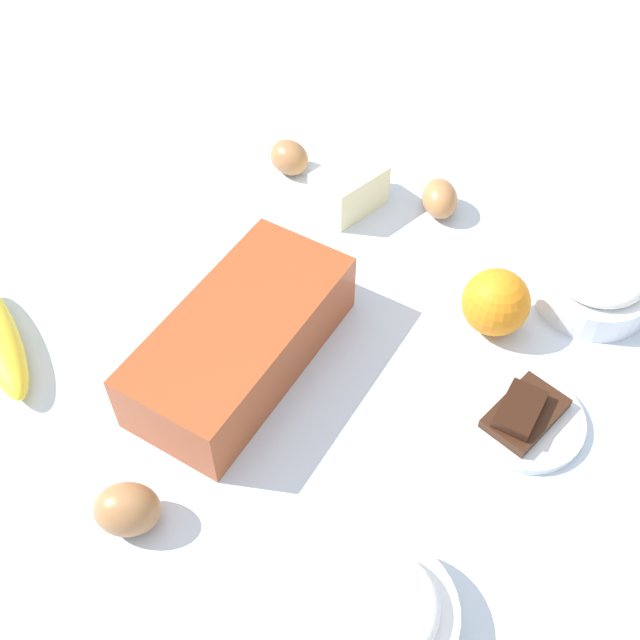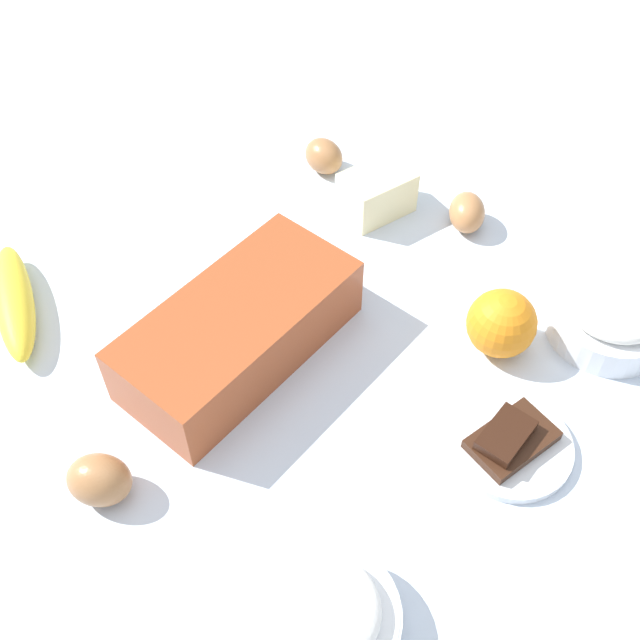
{
  "view_description": "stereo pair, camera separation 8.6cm",
  "coord_description": "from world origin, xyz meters",
  "px_view_note": "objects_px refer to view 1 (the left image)",
  "views": [
    {
      "loc": [
        0.4,
        0.39,
        0.7
      ],
      "look_at": [
        0.0,
        0.0,
        0.04
      ],
      "focal_mm": 43.29,
      "sensor_mm": 36.0,
      "label": 1
    },
    {
      "loc": [
        0.33,
        0.45,
        0.7
      ],
      "look_at": [
        0.0,
        0.0,
        0.04
      ],
      "focal_mm": 43.29,
      "sensor_mm": 36.0,
      "label": 2
    }
  ],
  "objects_px": {
    "sugar_bowl": "(380,612)",
    "egg_beside_bowl": "(289,157)",
    "orange_fruit": "(496,302)",
    "egg_loose": "(440,198)",
    "chocolate_plate": "(523,417)",
    "butter_block": "(349,188)",
    "flour_bowl": "(596,281)",
    "egg_near_butter": "(127,509)",
    "loaf_pan": "(241,339)"
  },
  "relations": [
    {
      "from": "loaf_pan",
      "to": "flour_bowl",
      "type": "height_order",
      "value": "loaf_pan"
    },
    {
      "from": "flour_bowl",
      "to": "egg_beside_bowl",
      "type": "relative_size",
      "value": 2.31
    },
    {
      "from": "butter_block",
      "to": "chocolate_plate",
      "type": "distance_m",
      "value": 0.39
    },
    {
      "from": "flour_bowl",
      "to": "sugar_bowl",
      "type": "relative_size",
      "value": 1.01
    },
    {
      "from": "loaf_pan",
      "to": "sugar_bowl",
      "type": "distance_m",
      "value": 0.32
    },
    {
      "from": "egg_beside_bowl",
      "to": "loaf_pan",
      "type": "bearing_deg",
      "value": 37.22
    },
    {
      "from": "sugar_bowl",
      "to": "egg_near_butter",
      "type": "xyz_separation_m",
      "value": [
        0.1,
        -0.24,
        -0.0
      ]
    },
    {
      "from": "butter_block",
      "to": "egg_near_butter",
      "type": "distance_m",
      "value": 0.51
    },
    {
      "from": "sugar_bowl",
      "to": "chocolate_plate",
      "type": "distance_m",
      "value": 0.27
    },
    {
      "from": "orange_fruit",
      "to": "egg_loose",
      "type": "xyz_separation_m",
      "value": [
        -0.11,
        -0.17,
        -0.02
      ]
    },
    {
      "from": "loaf_pan",
      "to": "butter_block",
      "type": "distance_m",
      "value": 0.29
    },
    {
      "from": "flour_bowl",
      "to": "egg_beside_bowl",
      "type": "distance_m",
      "value": 0.44
    },
    {
      "from": "egg_beside_bowl",
      "to": "egg_loose",
      "type": "distance_m",
      "value": 0.22
    },
    {
      "from": "flour_bowl",
      "to": "egg_near_butter",
      "type": "bearing_deg",
      "value": -15.83
    },
    {
      "from": "chocolate_plate",
      "to": "sugar_bowl",
      "type": "bearing_deg",
      "value": 6.67
    },
    {
      "from": "butter_block",
      "to": "chocolate_plate",
      "type": "height_order",
      "value": "butter_block"
    },
    {
      "from": "loaf_pan",
      "to": "flour_bowl",
      "type": "xyz_separation_m",
      "value": [
        -0.36,
        0.23,
        -0.01
      ]
    },
    {
      "from": "sugar_bowl",
      "to": "egg_near_butter",
      "type": "height_order",
      "value": "sugar_bowl"
    },
    {
      "from": "butter_block",
      "to": "egg_beside_bowl",
      "type": "bearing_deg",
      "value": -87.54
    },
    {
      "from": "flour_bowl",
      "to": "egg_beside_bowl",
      "type": "bearing_deg",
      "value": -78.77
    },
    {
      "from": "sugar_bowl",
      "to": "orange_fruit",
      "type": "xyz_separation_m",
      "value": [
        -0.35,
        -0.14,
        0.01
      ]
    },
    {
      "from": "flour_bowl",
      "to": "butter_block",
      "type": "xyz_separation_m",
      "value": [
        0.08,
        -0.33,
        -0.0
      ]
    },
    {
      "from": "sugar_bowl",
      "to": "egg_beside_bowl",
      "type": "distance_m",
      "value": 0.64
    },
    {
      "from": "sugar_bowl",
      "to": "egg_loose",
      "type": "distance_m",
      "value": 0.56
    },
    {
      "from": "loaf_pan",
      "to": "chocolate_plate",
      "type": "bearing_deg",
      "value": 106.29
    },
    {
      "from": "egg_near_butter",
      "to": "egg_beside_bowl",
      "type": "bearing_deg",
      "value": -150.2
    },
    {
      "from": "egg_beside_bowl",
      "to": "chocolate_plate",
      "type": "relative_size",
      "value": 0.46
    },
    {
      "from": "sugar_bowl",
      "to": "butter_block",
      "type": "xyz_separation_m",
      "value": [
        -0.39,
        -0.4,
        0.0
      ]
    },
    {
      "from": "flour_bowl",
      "to": "egg_near_butter",
      "type": "height_order",
      "value": "flour_bowl"
    },
    {
      "from": "flour_bowl",
      "to": "egg_loose",
      "type": "bearing_deg",
      "value": -88.51
    },
    {
      "from": "flour_bowl",
      "to": "sugar_bowl",
      "type": "distance_m",
      "value": 0.48
    },
    {
      "from": "chocolate_plate",
      "to": "egg_near_butter",
      "type": "bearing_deg",
      "value": -29.53
    },
    {
      "from": "flour_bowl",
      "to": "chocolate_plate",
      "type": "xyz_separation_m",
      "value": [
        0.2,
        0.04,
        -0.02
      ]
    },
    {
      "from": "sugar_bowl",
      "to": "chocolate_plate",
      "type": "relative_size",
      "value": 1.07
    },
    {
      "from": "egg_near_butter",
      "to": "egg_loose",
      "type": "bearing_deg",
      "value": -172.87
    },
    {
      "from": "orange_fruit",
      "to": "egg_beside_bowl",
      "type": "distance_m",
      "value": 0.38
    },
    {
      "from": "flour_bowl",
      "to": "butter_block",
      "type": "distance_m",
      "value": 0.34
    },
    {
      "from": "egg_near_butter",
      "to": "chocolate_plate",
      "type": "height_order",
      "value": "egg_near_butter"
    },
    {
      "from": "egg_beside_bowl",
      "to": "chocolate_plate",
      "type": "height_order",
      "value": "egg_beside_bowl"
    },
    {
      "from": "butter_block",
      "to": "chocolate_plate",
      "type": "bearing_deg",
      "value": 71.66
    },
    {
      "from": "butter_block",
      "to": "egg_near_butter",
      "type": "xyz_separation_m",
      "value": [
        0.48,
        0.16,
        -0.0
      ]
    },
    {
      "from": "loaf_pan",
      "to": "egg_near_butter",
      "type": "relative_size",
      "value": 4.65
    },
    {
      "from": "loaf_pan",
      "to": "orange_fruit",
      "type": "relative_size",
      "value": 3.83
    },
    {
      "from": "orange_fruit",
      "to": "egg_loose",
      "type": "height_order",
      "value": "orange_fruit"
    },
    {
      "from": "orange_fruit",
      "to": "egg_near_butter",
      "type": "bearing_deg",
      "value": -12.48
    },
    {
      "from": "flour_bowl",
      "to": "sugar_bowl",
      "type": "xyz_separation_m",
      "value": [
        0.47,
        0.08,
        -0.0
      ]
    },
    {
      "from": "orange_fruit",
      "to": "egg_near_butter",
      "type": "distance_m",
      "value": 0.46
    },
    {
      "from": "orange_fruit",
      "to": "egg_beside_bowl",
      "type": "height_order",
      "value": "orange_fruit"
    },
    {
      "from": "egg_beside_bowl",
      "to": "chocolate_plate",
      "type": "bearing_deg",
      "value": 76.2
    },
    {
      "from": "orange_fruit",
      "to": "chocolate_plate",
      "type": "height_order",
      "value": "orange_fruit"
    }
  ]
}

